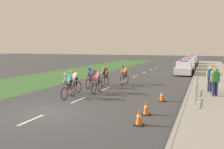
{
  "coord_description": "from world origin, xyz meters",
  "views": [
    {
      "loc": [
        6.64,
        -9.07,
        3.03
      ],
      "look_at": [
        0.59,
        6.52,
        1.1
      ],
      "focal_mm": 38.01,
      "sensor_mm": 36.0,
      "label": 1
    }
  ],
  "objects": [
    {
      "name": "police_car_third",
      "position": [
        4.64,
        29.57,
        0.68
      ],
      "size": [
        2.29,
        4.54,
        1.59
      ],
      "color": "silver",
      "rests_on": "ground"
    },
    {
      "name": "cyclist_fourth",
      "position": [
        -1.2,
        6.74,
        0.79
      ],
      "size": [
        0.42,
        1.72,
        1.56
      ],
      "color": "black",
      "rests_on": "ground"
    },
    {
      "name": "sidewalk_slab",
      "position": [
        7.8,
        14.0,
        0.06
      ],
      "size": [
        4.2,
        60.0,
        0.12
      ],
      "primitive_type": "cube",
      "color": "#A3A099",
      "rests_on": "ground"
    },
    {
      "name": "traffic_cone_far",
      "position": [
        4.31,
        1.19,
        0.31
      ],
      "size": [
        0.36,
        0.36,
        0.64
      ],
      "color": "black",
      "rests_on": "ground"
    },
    {
      "name": "police_car_second",
      "position": [
        4.65,
        23.46,
        0.68
      ],
      "size": [
        2.18,
        4.49,
        1.59
      ],
      "color": "white",
      "rests_on": "ground"
    },
    {
      "name": "crowd_barrier_middle",
      "position": [
        6.31,
        6.64,
        0.65
      ],
      "size": [
        0.57,
        2.32,
        1.07
      ],
      "color": "#B7BABF",
      "rests_on": "sidewalk_slab"
    },
    {
      "name": "cyclist_third",
      "position": [
        0.05,
        5.11,
        0.79
      ],
      "size": [
        0.42,
        1.72,
        1.56
      ],
      "color": "black",
      "rests_on": "ground"
    },
    {
      "name": "ground_plane",
      "position": [
        0.0,
        0.0,
        0.0
      ],
      "size": [
        160.0,
        160.0,
        0.0
      ],
      "primitive_type": "plane",
      "color": "#424247"
    },
    {
      "name": "crowd_barrier_front",
      "position": [
        6.35,
        3.79,
        0.65
      ],
      "size": [
        0.54,
        2.32,
        1.07
      ],
      "color": "#B7BABF",
      "rests_on": "sidewalk_slab"
    },
    {
      "name": "police_car_furthest",
      "position": [
        4.65,
        36.25,
        0.68
      ],
      "size": [
        2.02,
        4.41,
        1.59
      ],
      "color": "white",
      "rests_on": "ground"
    },
    {
      "name": "kerb_edge",
      "position": [
        5.78,
        14.0,
        0.07
      ],
      "size": [
        0.16,
        60.0,
        0.13
      ],
      "primitive_type": "cube",
      "color": "#9E9E99",
      "rests_on": "ground"
    },
    {
      "name": "traffic_cone_near",
      "position": [
        4.38,
        -0.33,
        0.31
      ],
      "size": [
        0.36,
        0.36,
        0.64
      ],
      "color": "black",
      "rests_on": "ground"
    },
    {
      "name": "lane_markings_centre",
      "position": [
        0.0,
        12.67,
        0.0
      ],
      "size": [
        0.14,
        29.6,
        0.01
      ],
      "color": "white",
      "rests_on": "ground"
    },
    {
      "name": "cyclist_second",
      "position": [
        -1.2,
        4.28,
        0.79
      ],
      "size": [
        0.43,
        1.72,
        1.56
      ],
      "color": "black",
      "rests_on": "ground"
    },
    {
      "name": "police_car_nearest",
      "position": [
        4.65,
        18.14,
        0.68
      ],
      "size": [
        2.03,
        4.42,
        1.59
      ],
      "color": "silver",
      "rests_on": "ground"
    },
    {
      "name": "spectator_closest",
      "position": [
        7.29,
        6.82,
        1.08
      ],
      "size": [
        0.5,
        0.35,
        1.68
      ],
      "color": "#23284C",
      "rests_on": "sidewalk_slab"
    },
    {
      "name": "spectator_middle",
      "position": [
        7.34,
        6.16,
        1.08
      ],
      "size": [
        0.51,
        0.34,
        1.68
      ],
      "color": "#23284C",
      "rests_on": "sidewalk_slab"
    },
    {
      "name": "traffic_cone_mid",
      "position": [
        4.53,
        4.16,
        0.31
      ],
      "size": [
        0.36,
        0.36,
        0.64
      ],
      "color": "black",
      "rests_on": "ground"
    },
    {
      "name": "cyclist_lead",
      "position": [
        -0.85,
        3.0,
        0.79
      ],
      "size": [
        0.42,
        1.72,
        1.56
      ],
      "color": "black",
      "rests_on": "ground"
    },
    {
      "name": "cyclist_fifth",
      "position": [
        -0.59,
        8.07,
        0.79
      ],
      "size": [
        0.43,
        1.72,
        1.56
      ],
      "color": "black",
      "rests_on": "ground"
    },
    {
      "name": "cyclist_sixth",
      "position": [
        0.59,
        9.31,
        0.79
      ],
      "size": [
        0.44,
        1.72,
        1.56
      ],
      "color": "black",
      "rests_on": "ground"
    },
    {
      "name": "spectator_back",
      "position": [
        7.07,
        7.64,
        1.08
      ],
      "size": [
        0.49,
        0.37,
        1.68
      ],
      "color": "#23284C",
      "rests_on": "sidewalk_slab"
    },
    {
      "name": "grass_verge",
      "position": [
        -7.63,
        14.0,
        0.0
      ],
      "size": [
        7.0,
        60.0,
        0.01
      ],
      "primitive_type": "cube",
      "color": "#3D7033",
      "rests_on": "ground"
    }
  ]
}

